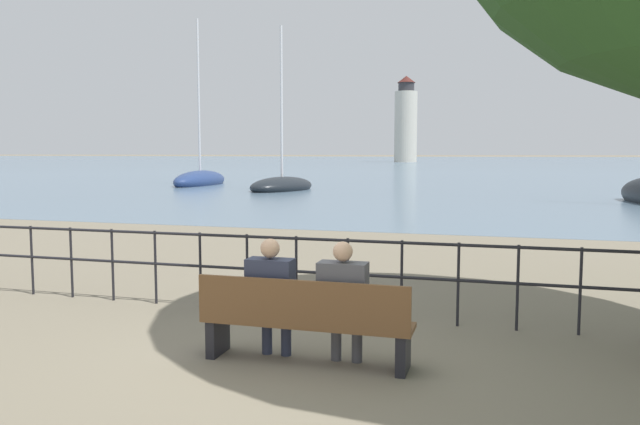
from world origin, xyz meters
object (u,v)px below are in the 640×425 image
(park_bench, at_px, (305,322))
(sailboat_1, at_px, (282,185))
(harbor_lighthouse, at_px, (406,122))
(seated_person_left, at_px, (271,293))
(sailboat_2, at_px, (200,180))
(seated_person_right, at_px, (343,298))

(park_bench, height_order, sailboat_1, sailboat_1)
(sailboat_1, xyz_separation_m, harbor_lighthouse, (-8.14, 105.46, 8.53))
(seated_person_left, distance_m, sailboat_2, 35.79)
(seated_person_left, xyz_separation_m, seated_person_right, (0.77, -0.00, 0.00))
(seated_person_right, bearing_deg, sailboat_2, 119.07)
(park_bench, bearing_deg, sailboat_2, 118.47)
(sailboat_1, bearing_deg, park_bench, -58.29)
(sailboat_2, distance_m, harbor_lighthouse, 101.81)
(sailboat_1, bearing_deg, harbor_lighthouse, 106.23)
(seated_person_left, xyz_separation_m, sailboat_2, (-16.80, 31.60, -0.37))
(seated_person_left, bearing_deg, sailboat_1, 109.24)
(park_bench, relative_size, harbor_lighthouse, 0.12)
(park_bench, bearing_deg, seated_person_left, 168.67)
(seated_person_left, distance_m, sailboat_1, 29.23)
(harbor_lighthouse, bearing_deg, seated_person_right, -82.07)
(sailboat_1, bearing_deg, seated_person_left, -58.94)
(park_bench, relative_size, sailboat_2, 0.20)
(sailboat_1, height_order, harbor_lighthouse, harbor_lighthouse)
(park_bench, distance_m, seated_person_right, 0.47)
(sailboat_1, bearing_deg, seated_person_right, -57.53)
(sailboat_1, height_order, sailboat_2, sailboat_2)
(sailboat_1, distance_m, harbor_lighthouse, 106.11)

